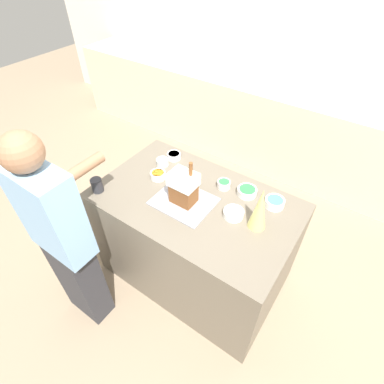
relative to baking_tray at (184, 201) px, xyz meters
The scene contains 16 objects.
ground_plane 0.89m from the baking_tray, 46.51° to the left, with size 12.00×12.00×0.00m, color gray.
wall_back 2.29m from the baking_tray, 88.59° to the left, with size 8.00×0.05×2.60m.
back_cabinet_block 1.97m from the baking_tray, 88.35° to the left, with size 6.00×0.60×0.95m.
kitchen_island 0.45m from the baking_tray, 46.51° to the left, with size 1.41×0.86×0.88m.
baking_tray is the anchor object (origin of this frame).
gingerbread_house 0.13m from the baking_tray, 26.17° to the left, with size 0.18×0.14×0.33m.
decorative_tree 0.53m from the baking_tray, ahead, with size 0.11×0.11×0.31m.
candy_bowl_beside_tree 0.45m from the baking_tray, 147.66° to the left, with size 0.10×0.10×0.05m.
candy_bowl_behind_tray 0.32m from the baking_tray, 62.07° to the left, with size 0.09×0.09×0.05m.
candy_bowl_near_tray_left 0.32m from the baking_tray, 162.55° to the left, with size 0.11×0.11×0.05m.
candy_bowl_far_right 0.50m from the baking_tray, 134.98° to the left, with size 0.11×0.11×0.05m.
candy_bowl_near_tray_right 0.35m from the baking_tray, 12.63° to the left, with size 0.13×0.13×0.05m.
candy_bowl_center_rear 0.45m from the baking_tray, 44.33° to the left, with size 0.14×0.14×0.05m.
candy_bowl_front_corner 0.61m from the baking_tray, 31.29° to the left, with size 0.13×0.13×0.05m.
mug 0.62m from the baking_tray, 155.47° to the right, with size 0.08×0.08×0.10m.
person 0.80m from the baking_tray, 123.64° to the right, with size 0.42×0.53×1.61m.
Camera 1 is at (0.82, -1.22, 2.32)m, focal length 28.00 mm.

